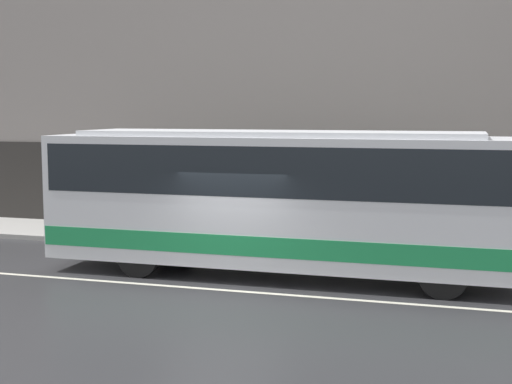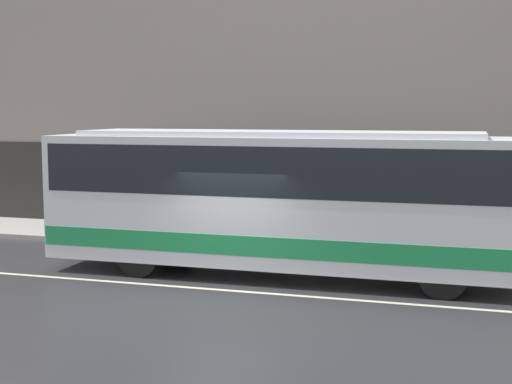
{
  "view_description": "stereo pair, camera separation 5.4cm",
  "coord_description": "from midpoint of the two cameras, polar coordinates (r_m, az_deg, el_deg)",
  "views": [
    {
      "loc": [
        4.91,
        -14.23,
        3.86
      ],
      "look_at": [
        0.19,
        1.72,
        1.96
      ],
      "focal_mm": 50.0,
      "sensor_mm": 36.0,
      "label": 1
    },
    {
      "loc": [
        4.96,
        -14.22,
        3.86
      ],
      "look_at": [
        0.19,
        1.72,
        1.96
      ],
      "focal_mm": 50.0,
      "sensor_mm": 36.0,
      "label": 2
    }
  ],
  "objects": [
    {
      "name": "building_facade",
      "position": [
        21.96,
        3.5,
        11.0
      ],
      "size": [
        60.0,
        0.35,
        11.56
      ],
      "color": "gray",
      "rests_on": "ground_plane"
    },
    {
      "name": "lane_stripe",
      "position": [
        15.54,
        -2.6,
        -7.85
      ],
      "size": [
        54.0,
        0.14,
        0.01
      ],
      "color": "beige",
      "rests_on": "ground_plane"
    },
    {
      "name": "ground_plane",
      "position": [
        15.54,
        -2.6,
        -7.86
      ],
      "size": [
        60.0,
        60.0,
        0.0
      ],
      "primitive_type": "plane",
      "color": "#2D2D30"
    },
    {
      "name": "transit_bus",
      "position": [
        16.61,
        1.61,
        -0.22
      ],
      "size": [
        10.88,
        2.52,
        3.39
      ],
      "color": "silver",
      "rests_on": "ground_plane"
    },
    {
      "name": "sidewalk",
      "position": [
        20.67,
        2.38,
        -4.04
      ],
      "size": [
        60.0,
        2.97,
        0.15
      ],
      "color": "#A09E99",
      "rests_on": "ground_plane"
    }
  ]
}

